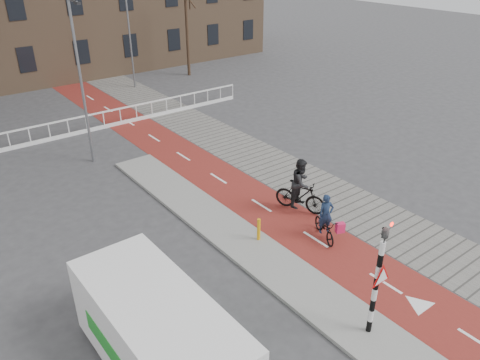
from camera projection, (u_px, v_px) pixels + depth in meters
ground at (328, 286)px, 14.38m from camera, size 120.00×120.00×0.00m
bike_lane at (194, 163)px, 22.24m from camera, size 2.50×60.00×0.01m
sidewalk at (241, 149)px, 23.75m from camera, size 3.00×60.00×0.01m
curb_island at (232, 234)px, 16.79m from camera, size 1.80×16.00×0.12m
traffic_signal at (378, 276)px, 11.72m from camera, size 0.80×0.80×3.68m
bollard at (259, 229)px, 16.23m from camera, size 0.12×0.12×0.83m
cyclist_near at (325, 224)px, 16.44m from camera, size 1.16×1.69×1.71m
cyclist_far at (301, 190)px, 17.98m from camera, size 1.35×2.13×2.19m
van at (159, 337)px, 10.95m from camera, size 2.20×5.33×2.28m
railing at (10, 144)px, 23.52m from camera, size 28.00×0.10×0.99m
tree_right at (187, 29)px, 35.10m from camera, size 0.23×0.23×6.97m
streetlight_near at (82, 86)px, 20.76m from camera, size 0.12×0.12×7.40m
streetlight_right at (129, 28)px, 31.84m from camera, size 0.12×0.12×8.19m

